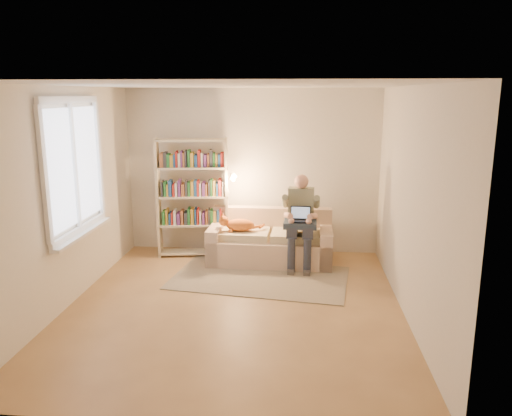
# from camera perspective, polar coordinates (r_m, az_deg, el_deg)

# --- Properties ---
(floor) EXTENTS (4.50, 4.50, 0.00)m
(floor) POSITION_cam_1_polar(r_m,az_deg,el_deg) (6.16, -2.48, -11.11)
(floor) COLOR #9C7447
(floor) RESTS_ON ground
(ceiling) EXTENTS (4.00, 4.50, 0.02)m
(ceiling) POSITION_cam_1_polar(r_m,az_deg,el_deg) (5.63, -2.74, 13.85)
(ceiling) COLOR white
(ceiling) RESTS_ON wall_back
(wall_left) EXTENTS (0.02, 4.50, 2.60)m
(wall_left) POSITION_cam_1_polar(r_m,az_deg,el_deg) (6.34, -20.84, 1.08)
(wall_left) COLOR silver
(wall_left) RESTS_ON floor
(wall_right) EXTENTS (0.02, 4.50, 2.60)m
(wall_right) POSITION_cam_1_polar(r_m,az_deg,el_deg) (5.84, 17.25, 0.40)
(wall_right) COLOR silver
(wall_right) RESTS_ON floor
(wall_back) EXTENTS (4.00, 0.02, 2.60)m
(wall_back) POSITION_cam_1_polar(r_m,az_deg,el_deg) (7.95, -0.45, 4.19)
(wall_back) COLOR silver
(wall_back) RESTS_ON floor
(wall_front) EXTENTS (4.00, 0.02, 2.60)m
(wall_front) POSITION_cam_1_polar(r_m,az_deg,el_deg) (3.62, -7.37, -6.67)
(wall_front) COLOR silver
(wall_front) RESTS_ON floor
(window) EXTENTS (0.12, 1.52, 1.69)m
(window) POSITION_cam_1_polar(r_m,az_deg,el_deg) (6.48, -19.71, 2.09)
(window) COLOR white
(window) RESTS_ON wall_left
(sofa) EXTENTS (1.87, 0.88, 0.78)m
(sofa) POSITION_cam_1_polar(r_m,az_deg,el_deg) (7.61, 1.68, -4.06)
(sofa) COLOR beige
(sofa) RESTS_ON floor
(person) EXTENTS (0.39, 0.62, 1.36)m
(person) POSITION_cam_1_polar(r_m,az_deg,el_deg) (7.32, 5.12, -0.92)
(person) COLOR gray
(person) RESTS_ON sofa
(cat) EXTENTS (0.65, 0.23, 0.23)m
(cat) POSITION_cam_1_polar(r_m,az_deg,el_deg) (7.46, -1.82, -1.89)
(cat) COLOR orange
(cat) RESTS_ON sofa
(blanket) EXTENTS (0.48, 0.40, 0.09)m
(blanket) POSITION_cam_1_polar(r_m,az_deg,el_deg) (7.22, 4.88, -1.81)
(blanket) COLOR #243140
(blanket) RESTS_ON person
(laptop) EXTENTS (0.30, 0.27, 0.24)m
(laptop) POSITION_cam_1_polar(r_m,az_deg,el_deg) (7.20, 4.90, -1.05)
(laptop) COLOR black
(laptop) RESTS_ON blanket
(bookshelf) EXTENTS (1.26, 0.42, 1.85)m
(bookshelf) POSITION_cam_1_polar(r_m,az_deg,el_deg) (7.80, -7.24, 1.85)
(bookshelf) COLOR beige
(bookshelf) RESTS_ON floor
(rug) EXTENTS (2.56, 1.73, 0.01)m
(rug) POSITION_cam_1_polar(r_m,az_deg,el_deg) (7.01, 0.46, -7.97)
(rug) COLOR gray
(rug) RESTS_ON floor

